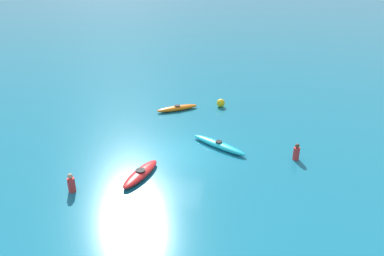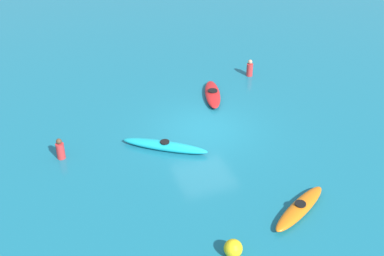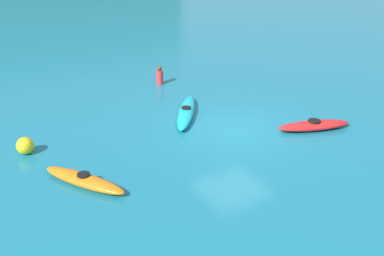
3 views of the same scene
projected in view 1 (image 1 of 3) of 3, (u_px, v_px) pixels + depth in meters
ground_plane at (179, 153)px, 18.68m from camera, size 600.00×600.00×0.00m
kayak_cyan at (219, 145)px, 19.16m from camera, size 2.48×3.18×0.37m
kayak_red at (141, 174)px, 16.49m from camera, size 2.79×1.48×0.37m
kayak_orange at (177, 108)px, 24.11m from camera, size 1.95×2.79×0.37m
buoy_yellow at (221, 103)px, 24.65m from camera, size 0.57×0.57×0.57m
person_near_shore at (71, 184)px, 15.33m from camera, size 0.45×0.45×0.88m
person_by_kayaks at (296, 152)px, 17.89m from camera, size 0.45×0.45×0.88m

